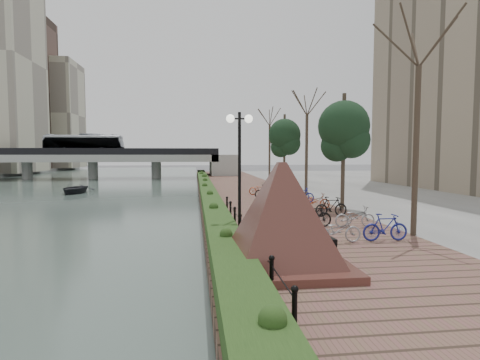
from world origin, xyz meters
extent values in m
plane|color=#59595B|center=(0.00, 0.00, 0.00)|extent=(220.00, 220.00, 0.00)
cube|color=#44554D|center=(-15.00, 25.00, 0.01)|extent=(30.00, 130.00, 0.02)
cube|color=brown|center=(4.00, 17.50, 0.25)|extent=(8.00, 75.00, 0.50)
cube|color=slate|center=(20.00, 17.50, 0.25)|extent=(24.00, 75.00, 0.50)
cube|color=#213C16|center=(0.60, 20.00, 0.80)|extent=(1.10, 56.00, 0.60)
cylinder|color=black|center=(1.40, -5.00, 0.85)|extent=(0.10, 0.10, 0.70)
cylinder|color=black|center=(1.40, -3.00, 0.85)|extent=(0.10, 0.10, 0.70)
cylinder|color=black|center=(1.40, -1.00, 0.85)|extent=(0.10, 0.10, 0.70)
cylinder|color=black|center=(1.40, 1.00, 0.85)|extent=(0.10, 0.10, 0.70)
cylinder|color=black|center=(1.40, 3.00, 0.85)|extent=(0.10, 0.10, 0.70)
cylinder|color=black|center=(1.40, 5.00, 0.85)|extent=(0.10, 0.10, 0.70)
cylinder|color=black|center=(1.40, 7.00, 0.85)|extent=(0.10, 0.10, 0.70)
cylinder|color=black|center=(1.40, 9.00, 0.85)|extent=(0.10, 0.10, 0.70)
cube|color=#4A2920|center=(2.01, -1.35, 0.60)|extent=(3.51, 3.51, 0.21)
pyramid|color=#4A2920|center=(2.01, -1.35, 2.05)|extent=(5.55, 5.55, 2.69)
cylinder|color=black|center=(1.36, 2.93, 2.85)|extent=(0.12, 0.12, 4.70)
cylinder|color=black|center=(1.36, 2.93, 4.95)|extent=(0.70, 0.06, 0.06)
sphere|color=white|center=(1.01, 2.93, 4.95)|extent=(0.32, 0.32, 0.32)
sphere|color=white|center=(1.71, 2.93, 4.95)|extent=(0.32, 0.32, 0.32)
imported|color=brown|center=(4.00, 5.86, 1.28)|extent=(0.67, 0.56, 1.56)
imported|color=#9B9B9F|center=(4.60, 1.15, 0.95)|extent=(0.60, 1.71, 0.90)
imported|color=black|center=(4.60, 3.75, 1.00)|extent=(0.47, 1.66, 1.00)
imported|color=#953515|center=(4.60, 6.35, 0.95)|extent=(0.60, 1.71, 0.90)
imported|color=navy|center=(4.60, 8.95, 1.00)|extent=(0.47, 1.66, 1.00)
imported|color=#9B9B9F|center=(4.60, 11.55, 0.95)|extent=(0.60, 1.71, 0.90)
imported|color=black|center=(4.60, 14.15, 1.00)|extent=(0.47, 1.66, 1.00)
imported|color=#953515|center=(4.60, 16.75, 0.95)|extent=(0.60, 1.72, 0.90)
imported|color=navy|center=(6.40, 1.15, 1.00)|extent=(0.47, 1.66, 1.00)
imported|color=#9B9B9F|center=(6.40, 3.75, 0.95)|extent=(0.60, 1.71, 0.90)
imported|color=black|center=(6.40, 6.35, 1.00)|extent=(0.47, 1.66, 1.00)
imported|color=#953515|center=(6.40, 8.95, 0.95)|extent=(0.60, 1.71, 0.90)
imported|color=navy|center=(6.40, 11.55, 1.00)|extent=(0.47, 1.66, 1.00)
imported|color=#9B9B9F|center=(6.40, 14.15, 0.95)|extent=(0.60, 1.71, 0.90)
imported|color=black|center=(6.40, 16.75, 1.00)|extent=(0.47, 1.66, 1.00)
cube|color=#AAABA6|center=(-15.00, 45.00, 3.00)|extent=(36.00, 8.00, 1.00)
cube|color=black|center=(-15.00, 41.10, 3.95)|extent=(36.00, 0.15, 0.90)
cube|color=black|center=(-15.00, 48.90, 3.95)|extent=(36.00, 0.15, 0.90)
cylinder|color=#AAABA6|center=(-24.00, 45.00, 1.25)|extent=(1.40, 1.40, 2.50)
cylinder|color=#AAABA6|center=(-15.00, 45.00, 1.25)|extent=(1.40, 1.40, 2.50)
cylinder|color=#AAABA6|center=(-6.00, 45.00, 1.25)|extent=(1.40, 1.40, 2.50)
imported|color=silver|center=(-16.08, 45.00, 5.00)|extent=(2.52, 10.77, 3.00)
imported|color=#212227|center=(-11.34, 24.44, 0.43)|extent=(3.09, 4.13, 0.82)
cube|color=#4B3830|center=(-40.00, 72.00, 16.50)|extent=(18.00, 16.00, 32.00)
cube|color=#B4AF96|center=(-33.00, 80.00, 12.50)|extent=(12.00, 12.00, 24.00)
camera|label=1|loc=(-0.34, -11.31, 3.62)|focal=28.00mm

